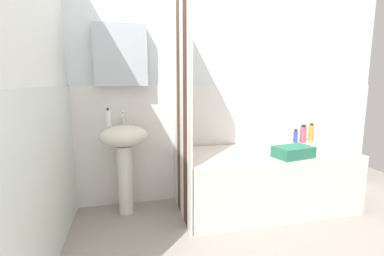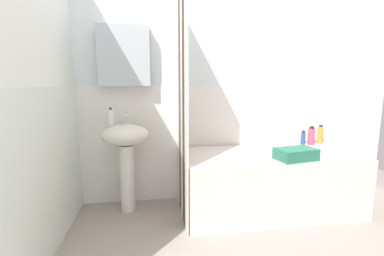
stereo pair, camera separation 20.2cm
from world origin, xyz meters
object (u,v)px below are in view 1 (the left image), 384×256
Objects in this scene: sink at (124,149)px; soap_dispenser at (108,118)px; bathtub at (265,179)px; conditioner_bottle at (295,136)px; towel_folded at (293,152)px; lotion_bottle at (303,134)px; body_wash_bottle at (311,133)px.

soap_dispenser is at bearing -177.50° from sink.
conditioner_bottle reaches higher than bathtub.
bathtub is 0.69m from conditioner_bottle.
sink reaches higher than towel_folded.
conditioner_bottle reaches higher than towel_folded.
lotion_bottle is (0.59, 0.28, 0.38)m from bathtub.
soap_dispenser is 0.10× the size of bathtub.
sink reaches higher than lotion_bottle.
bathtub is at bearing -156.25° from body_wash_bottle.
sink is 0.52× the size of bathtub.
sink is at bearing -177.06° from lotion_bottle.
sink is 5.24× the size of soap_dispenser.
sink is at bearing -176.35° from body_wash_bottle.
lotion_bottle is at bearing 2.91° from soap_dispenser.
soap_dispenser is (-0.13, -0.01, 0.30)m from sink.
sink is 4.25× the size of lotion_bottle.
sink reaches higher than body_wash_bottle.
towel_folded is at bearing -14.73° from soap_dispenser.
conditioner_bottle is at bearing 54.69° from towel_folded.
lotion_bottle reaches higher than towel_folded.
sink is 1.53m from towel_folded.
body_wash_bottle is at bearing 14.48° from lotion_bottle.
bathtub is 7.89× the size of body_wash_bottle.
bathtub is at bearing 117.94° from towel_folded.
soap_dispenser is at bearing -176.41° from body_wash_bottle.
body_wash_bottle reaches higher than conditioner_bottle.
body_wash_bottle reaches higher than towel_folded.
sink is at bearing 172.17° from bathtub.
conditioner_bottle is at bearing 3.45° from sink.
soap_dispenser is 1.05× the size of conditioner_bottle.
lotion_bottle is at bearing 25.57° from bathtub.
soap_dispenser is 0.78× the size of body_wash_bottle.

